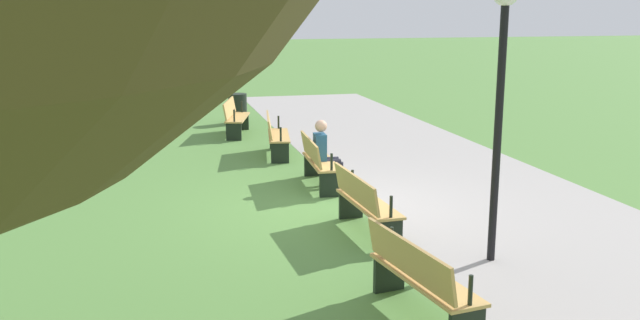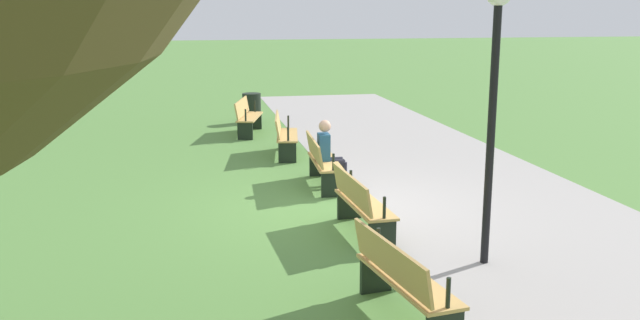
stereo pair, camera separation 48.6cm
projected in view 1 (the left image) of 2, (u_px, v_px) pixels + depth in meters
ground_plane at (344, 207)px, 11.11m from camera, size 120.00×120.00×0.00m
path_paving at (477, 197)px, 11.66m from camera, size 28.61×4.34×0.01m
bench_0 at (235, 117)px, 17.29m from camera, size 1.71×0.87×0.89m
bench_1 at (276, 135)px, 14.85m from camera, size 1.70×0.72×0.89m
bench_2 at (318, 161)px, 12.30m from camera, size 1.67×0.56×0.89m
bench_3 at (364, 202)px, 9.67m from camera, size 1.67×0.56×0.89m
bench_4 at (419, 277)px, 6.99m from camera, size 1.70×0.72×0.89m
person_seated at (325, 151)px, 12.36m from camera, size 0.34×0.53×1.20m
lamp_post at (502, 66)px, 8.23m from camera, size 0.32×0.32×3.50m
trash_bin at (238, 108)px, 19.08m from camera, size 0.52×0.52×0.83m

